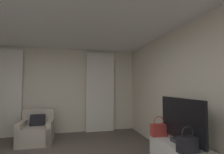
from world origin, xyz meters
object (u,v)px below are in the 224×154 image
(armchair, at_px, (37,132))
(handbag_primary, at_px, (159,129))
(tv_flatscreen, at_px, (181,122))
(handbag_secondary, at_px, (188,144))

(armchair, height_order, handbag_primary, handbag_primary)
(tv_flatscreen, relative_size, handbag_secondary, 2.94)
(armchair, relative_size, tv_flatscreen, 0.76)
(armchair, relative_size, handbag_primary, 2.24)
(armchair, xyz_separation_m, handbag_primary, (2.44, -1.82, 0.35))
(handbag_secondary, bearing_deg, handbag_primary, 89.40)
(handbag_primary, bearing_deg, handbag_secondary, -90.60)
(handbag_primary, bearing_deg, armchair, 143.28)
(tv_flatscreen, height_order, handbag_secondary, tv_flatscreen)
(armchair, distance_m, handbag_secondary, 3.61)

